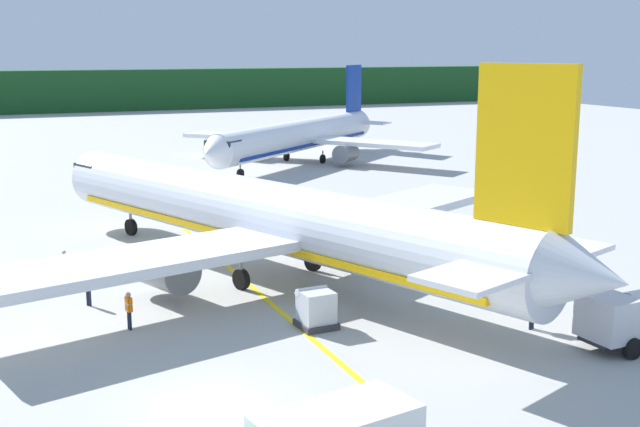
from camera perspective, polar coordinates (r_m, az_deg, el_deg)
name	(u,v)px	position (r m, az deg, el deg)	size (l,w,h in m)	color
ground	(68,192)	(75.66, -17.24, 1.43)	(240.00, 320.00, 0.20)	#A8A8A3
distant_treeline	(16,92)	(169.34, -20.54, 7.97)	(216.00, 6.00, 8.20)	#19471E
airliner_foreground	(267,217)	(44.72, -3.76, -0.23)	(33.56, 39.96, 11.90)	silver
airliner_mid_apron	(301,136)	(89.81, -1.35, 5.44)	(29.65, 26.62, 10.43)	white
cargo_container_near	(316,309)	(37.11, -0.28, -6.72)	(1.73, 1.73, 1.84)	#333338
crew_marshaller	(64,262)	(46.82, -17.47, -3.28)	(0.58, 0.40, 1.62)	#191E33
crew_loader_left	(88,287)	(41.70, -15.94, -4.98)	(0.42, 0.56, 1.63)	#191E33
crew_loader_right	(129,308)	(37.77, -13.25, -6.43)	(0.30, 0.62, 1.75)	#191E33
crew_supervisor	(532,307)	(38.06, 14.65, -6.35)	(0.58, 0.39, 1.77)	#191E33
apron_guide_line	(269,302)	(41.03, -3.57, -6.20)	(0.30, 60.00, 0.01)	yellow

